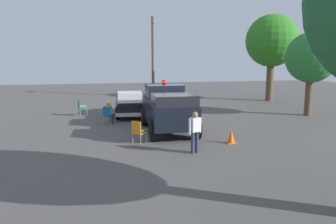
% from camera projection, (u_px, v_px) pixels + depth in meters
% --- Properties ---
extents(ground_plane, '(60.00, 60.00, 0.00)m').
position_uv_depth(ground_plane, '(166.00, 129.00, 17.56)').
color(ground_plane, '#514F4C').
extents(vintage_fire_truck, '(2.39, 5.98, 2.59)m').
position_uv_depth(vintage_fire_truck, '(167.00, 108.00, 17.01)').
color(vintage_fire_truck, black).
rests_on(vintage_fire_truck, ground).
extents(classic_hot_rod, '(2.10, 4.45, 1.46)m').
position_uv_depth(classic_hot_rod, '(130.00, 104.00, 21.55)').
color(classic_hot_rod, black).
rests_on(classic_hot_rod, ground).
extents(lawn_chair_near_truck, '(0.68, 0.68, 1.02)m').
position_uv_depth(lawn_chair_near_truck, '(108.00, 114.00, 18.66)').
color(lawn_chair_near_truck, '#B7BABF').
rests_on(lawn_chair_near_truck, ground).
extents(lawn_chair_by_car, '(0.69, 0.69, 1.02)m').
position_uv_depth(lawn_chair_by_car, '(138.00, 131.00, 14.56)').
color(lawn_chair_by_car, '#B7BABF').
rests_on(lawn_chair_by_car, ground).
extents(lawn_chair_spare, '(0.60, 0.61, 1.02)m').
position_uv_depth(lawn_chair_spare, '(81.00, 107.00, 21.33)').
color(lawn_chair_spare, '#B7BABF').
rests_on(lawn_chair_spare, ground).
extents(spectator_seated, '(0.60, 0.65, 1.29)m').
position_uv_depth(spectator_seated, '(109.00, 112.00, 18.77)').
color(spectator_seated, '#383842').
rests_on(spectator_seated, ground).
extents(spectator_standing, '(0.62, 0.42, 1.68)m').
position_uv_depth(spectator_standing, '(195.00, 129.00, 13.10)').
color(spectator_standing, '#2D334C').
rests_on(spectator_standing, ground).
extents(oak_tree_left, '(4.37, 4.37, 7.27)m').
position_uv_depth(oak_tree_left, '(272.00, 41.00, 27.75)').
color(oak_tree_left, brown).
rests_on(oak_tree_left, ground).
extents(oak_tree_distant, '(3.21, 3.21, 5.34)m').
position_uv_depth(oak_tree_distant, '(311.00, 58.00, 20.95)').
color(oak_tree_distant, brown).
rests_on(oak_tree_distant, ground).
extents(utility_pole, '(0.34, 1.70, 7.38)m').
position_uv_depth(utility_pole, '(153.00, 56.00, 30.71)').
color(utility_pole, brown).
rests_on(utility_pole, ground).
extents(traffic_cone, '(0.40, 0.40, 0.64)m').
position_uv_depth(traffic_cone, '(231.00, 136.00, 14.67)').
color(traffic_cone, orange).
rests_on(traffic_cone, ground).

